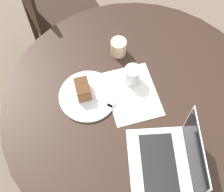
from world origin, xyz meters
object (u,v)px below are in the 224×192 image
plate (88,96)px  coffee_glass (119,47)px  chair (50,7)px  laptop (167,161)px

plate → coffee_glass: (-0.13, 0.25, 0.04)m
coffee_glass → chair: bearing=-171.7°
plate → coffee_glass: coffee_glass is taller
plate → coffee_glass: bearing=118.2°
chair → plate: (0.77, -0.15, 0.21)m
coffee_glass → laptop: laptop is taller
chair → laptop: bearing=2.2°
coffee_glass → laptop: bearing=-13.0°
plate → coffee_glass: size_ratio=3.05×
plate → laptop: 0.45m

